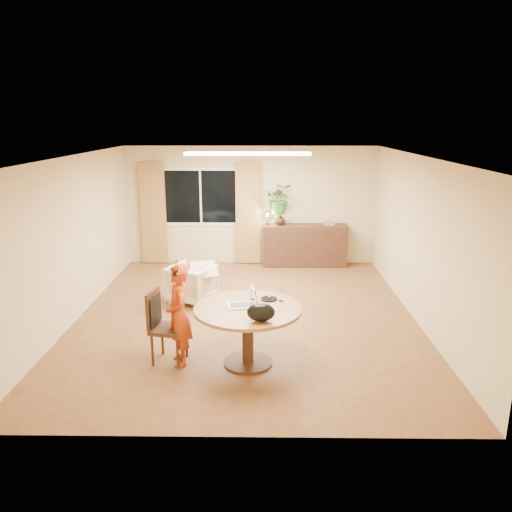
{
  "coord_description": "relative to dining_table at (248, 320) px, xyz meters",
  "views": [
    {
      "loc": [
        0.27,
        -7.68,
        3.14
      ],
      "look_at": [
        0.17,
        -0.2,
        1.09
      ],
      "focal_mm": 35.0,
      "sensor_mm": 36.0,
      "label": 1
    }
  ],
  "objects": [
    {
      "name": "wall_back",
      "position": [
        -0.08,
        4.9,
        0.67
      ],
      "size": [
        5.5,
        0.0,
        5.5
      ],
      "primitive_type": "plane",
      "rotation": [
        1.57,
        0.0,
        0.0
      ],
      "color": "#CCB685",
      "rests_on": "floor"
    },
    {
      "name": "floor",
      "position": [
        -0.08,
        1.65,
        -0.63
      ],
      "size": [
        6.5,
        6.5,
        0.0
      ],
      "primitive_type": "plane",
      "color": "brown",
      "rests_on": "ground"
    },
    {
      "name": "bouquet",
      "position": [
        0.55,
        4.66,
        0.87
      ],
      "size": [
        0.61,
        0.54,
        0.66
      ],
      "primitive_type": "imported",
      "rotation": [
        0.0,
        0.0,
        -0.04
      ],
      "color": "#275C22",
      "rests_on": "vase"
    },
    {
      "name": "desk_lamp",
      "position": [
        0.3,
        4.61,
        0.45
      ],
      "size": [
        0.15,
        0.15,
        0.32
      ],
      "primitive_type": null,
      "rotation": [
        0.0,
        0.0,
        -0.19
      ],
      "color": "black",
      "rests_on": "sideboard"
    },
    {
      "name": "dining_table",
      "position": [
        0.0,
        0.0,
        0.0
      ],
      "size": [
        1.4,
        1.4,
        0.8
      ],
      "color": "brown",
      "rests_on": "floor"
    },
    {
      "name": "window",
      "position": [
        -1.18,
        4.88,
        0.87
      ],
      "size": [
        1.7,
        0.03,
        1.3
      ],
      "color": "white",
      "rests_on": "wall_back"
    },
    {
      "name": "handbag",
      "position": [
        0.17,
        -0.45,
        0.28
      ],
      "size": [
        0.35,
        0.21,
        0.23
      ],
      "primitive_type": null,
      "rotation": [
        0.0,
        0.0,
        0.02
      ],
      "color": "black",
      "rests_on": "dining_table"
    },
    {
      "name": "pot_lid",
      "position": [
        0.28,
        0.3,
        0.19
      ],
      "size": [
        0.23,
        0.23,
        0.04
      ],
      "primitive_type": null,
      "rotation": [
        0.0,
        0.0,
        0.04
      ],
      "color": "white",
      "rests_on": "dining_table"
    },
    {
      "name": "wall_left",
      "position": [
        -2.83,
        1.65,
        0.67
      ],
      "size": [
        0.0,
        6.5,
        6.5
      ],
      "primitive_type": "plane",
      "rotation": [
        1.57,
        0.0,
        1.57
      ],
      "color": "#CCB685",
      "rests_on": "floor"
    },
    {
      "name": "throw",
      "position": [
        -0.84,
        2.31,
        0.06
      ],
      "size": [
        0.57,
        0.64,
        0.03
      ],
      "primitive_type": null,
      "rotation": [
        0.0,
        0.0,
        0.24
      ],
      "color": "beige",
      "rests_on": "armchair"
    },
    {
      "name": "armchair",
      "position": [
        -1.07,
        2.38,
        -0.29
      ],
      "size": [
        0.96,
        0.97,
        0.67
      ],
      "primitive_type": "imported",
      "rotation": [
        0.0,
        0.0,
        2.71
      ],
      "color": "beige",
      "rests_on": "floor"
    },
    {
      "name": "ceiling_panel",
      "position": [
        -0.08,
        2.85,
        1.94
      ],
      "size": [
        2.2,
        0.35,
        0.05
      ],
      "primitive_type": "cube",
      "color": "white",
      "rests_on": "ceiling"
    },
    {
      "name": "book_stack",
      "position": [
        1.64,
        4.66,
        0.34
      ],
      "size": [
        0.25,
        0.21,
        0.09
      ],
      "primitive_type": null,
      "rotation": [
        0.0,
        0.0,
        -0.22
      ],
      "color": "brown",
      "rests_on": "sideboard"
    },
    {
      "name": "sideboard",
      "position": [
        1.12,
        4.66,
        -0.17
      ],
      "size": [
        1.84,
        0.45,
        0.92
      ],
      "primitive_type": "cube",
      "color": "black",
      "rests_on": "floor"
    },
    {
      "name": "curtain_left",
      "position": [
        -2.23,
        4.81,
        0.52
      ],
      "size": [
        0.55,
        0.08,
        2.25
      ],
      "primitive_type": "cube",
      "color": "#905D2F",
      "rests_on": "wall_back"
    },
    {
      "name": "dining_chair",
      "position": [
        -1.05,
        0.07,
        -0.14
      ],
      "size": [
        0.54,
        0.51,
        0.98
      ],
      "primitive_type": null,
      "rotation": [
        0.0,
        0.0,
        -0.19
      ],
      "color": "black",
      "rests_on": "floor"
    },
    {
      "name": "laptop",
      "position": [
        -0.07,
        0.05,
        0.3
      ],
      "size": [
        0.42,
        0.32,
        0.26
      ],
      "primitive_type": null,
      "rotation": [
        0.0,
        0.0,
        0.17
      ],
      "color": "#B7B7BC",
      "rests_on": "dining_table"
    },
    {
      "name": "ceiling",
      "position": [
        -0.08,
        1.65,
        1.97
      ],
      "size": [
        6.5,
        6.5,
        0.0
      ],
      "primitive_type": "plane",
      "rotation": [
        3.14,
        0.0,
        0.0
      ],
      "color": "white",
      "rests_on": "wall_back"
    },
    {
      "name": "wine_glass",
      "position": [
        0.44,
        0.24,
        0.26
      ],
      "size": [
        0.07,
        0.07,
        0.19
      ],
      "primitive_type": null,
      "rotation": [
        0.0,
        0.0,
        0.09
      ],
      "color": "white",
      "rests_on": "dining_table"
    },
    {
      "name": "vase",
      "position": [
        0.57,
        4.66,
        0.42
      ],
      "size": [
        0.25,
        0.25,
        0.25
      ],
      "primitive_type": "imported",
      "rotation": [
        0.0,
        0.0,
        0.06
      ],
      "color": "black",
      "rests_on": "sideboard"
    },
    {
      "name": "tumbler",
      "position": [
        0.07,
        0.32,
        0.23
      ],
      "size": [
        0.09,
        0.09,
        0.11
      ],
      "primitive_type": null,
      "rotation": [
        0.0,
        0.0,
        0.09
      ],
      "color": "white",
      "rests_on": "dining_table"
    },
    {
      "name": "curtain_right",
      "position": [
        -0.13,
        4.81,
        0.52
      ],
      "size": [
        0.55,
        0.08,
        2.25
      ],
      "primitive_type": "cube",
      "color": "#905D2F",
      "rests_on": "wall_back"
    },
    {
      "name": "wall_right",
      "position": [
        2.67,
        1.65,
        0.67
      ],
      "size": [
        0.0,
        6.5,
        6.5
      ],
      "primitive_type": "plane",
      "rotation": [
        1.57,
        0.0,
        -1.57
      ],
      "color": "#CCB685",
      "rests_on": "floor"
    },
    {
      "name": "child",
      "position": [
        -0.9,
        0.01,
        0.06
      ],
      "size": [
        0.57,
        0.46,
        1.37
      ],
      "primitive_type": "imported",
      "rotation": [
        0.0,
        0.0,
        -1.27
      ],
      "color": "#B51E0D",
      "rests_on": "floor"
    }
  ]
}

